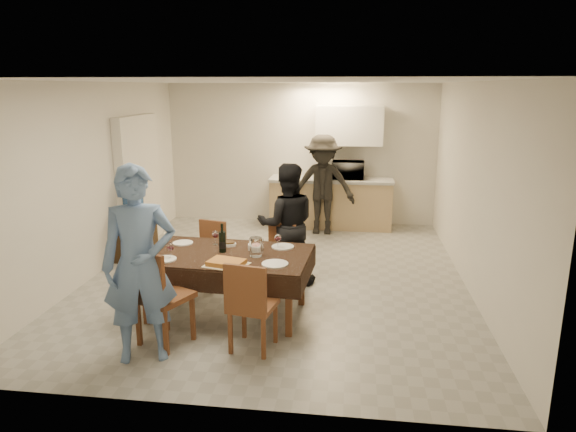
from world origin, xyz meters
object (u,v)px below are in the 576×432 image
water_pitcher (256,247)px  person_far (287,224)px  wine_bottle (222,238)px  savoury_tart (226,263)px  person_kitchen (323,185)px  console (135,233)px  microwave (348,170)px  person_near (140,265)px  water_jug (132,195)px  dining_table (226,256)px

water_pitcher → person_far: size_ratio=0.13×
wine_bottle → savoury_tart: size_ratio=0.77×
person_kitchen → console: bearing=-149.3°
person_far → water_pitcher: bearing=68.1°
microwave → person_near: 5.31m
water_jug → person_kitchen: size_ratio=0.27×
console → dining_table: bearing=-44.4°
water_pitcher → console: bearing=139.7°
wine_bottle → water_pitcher: (0.40, -0.10, -0.06)m
water_jug → person_near: person_near is taller
dining_table → water_pitcher: size_ratio=9.15×
water_pitcher → person_kitchen: size_ratio=0.12×
wine_bottle → person_far: size_ratio=0.21×
water_pitcher → water_jug: bearing=139.7°
water_jug → water_pitcher: water_jug is taller
savoury_tart → microwave: microwave is taller
console → person_near: person_near is taller
savoury_tart → person_far: 1.50m
dining_table → console: (-1.89, 1.85, -0.33)m
console → wine_bottle: (1.84, -1.80, 0.53)m
wine_bottle → person_near: bearing=-114.4°
dining_table → person_kitchen: size_ratio=1.10×
dining_table → person_near: bearing=-114.1°
water_pitcher → microwave: bearing=76.7°
water_jug → microwave: bearing=33.2°
console → person_far: (2.44, -0.80, 0.44)m
console → wine_bottle: size_ratio=2.40×
console → microwave: bearing=33.2°
water_pitcher → person_near: bearing=-132.0°
water_pitcher → wine_bottle: bearing=166.0°
dining_table → water_jug: (-1.89, 1.85, 0.27)m
dining_table → person_near: size_ratio=1.03×
person_near → person_kitchen: (1.41, 4.53, -0.07)m
person_far → person_kitchen: bearing=-108.9°
console → person_near: 3.24m
savoury_tart → person_kitchen: 3.94m
console → savoury_tart: size_ratio=1.85×
person_near → person_far: size_ratio=1.17×
wine_bottle → water_pitcher: size_ratio=1.56×
water_pitcher → person_near: (-0.90, -1.00, 0.11)m
dining_table → person_near: person_near is taller
savoury_tart → dining_table: bearing=104.7°
dining_table → water_jug: water_jug is taller
water_jug → person_kitchen: person_kitchen is taller
microwave → savoury_tart: bearing=74.5°
console → microwave: (3.18, 2.08, 0.70)m
wine_bottle → person_far: bearing=59.0°
console → person_kitchen: bearing=30.7°
wine_bottle → dining_table: bearing=-45.0°
water_jug → savoury_tart: size_ratio=1.09×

